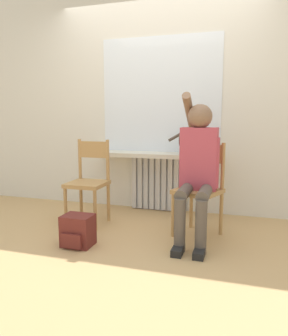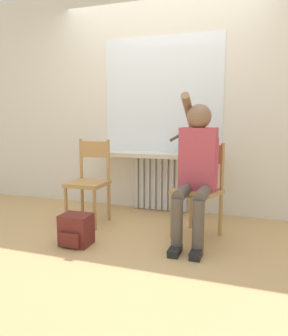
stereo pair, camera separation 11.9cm
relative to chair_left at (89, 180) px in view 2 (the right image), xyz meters
The scene contains 10 objects.
ground_plane 0.87m from the chair_left, 36.46° to the right, with size 12.00×12.00×0.00m, color tan.
wall_with_window 1.32m from the chair_left, 53.62° to the left, with size 7.00×0.06×2.70m.
radiator 0.94m from the chair_left, 50.77° to the left, with size 0.69×0.08×0.68m.
windowsill 0.87m from the chair_left, 45.86° to the left, with size 1.51×0.32×0.05m.
window_glass 1.34m from the chair_left, 52.39° to the left, with size 1.45×0.01×1.36m.
chair_left is the anchor object (origin of this frame).
chair_right 1.19m from the chair_left, ahead, with size 0.50×0.50×0.90m.
person 1.20m from the chair_left, ahead, with size 0.36×0.99×1.37m.
cat 1.24m from the chair_left, 28.88° to the left, with size 0.46×0.13×0.25m.
backpack 0.72m from the chair_left, 72.83° to the right, with size 0.27×0.24×0.28m.
Camera 2 is at (1.11, -2.65, 1.14)m, focal length 35.00 mm.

